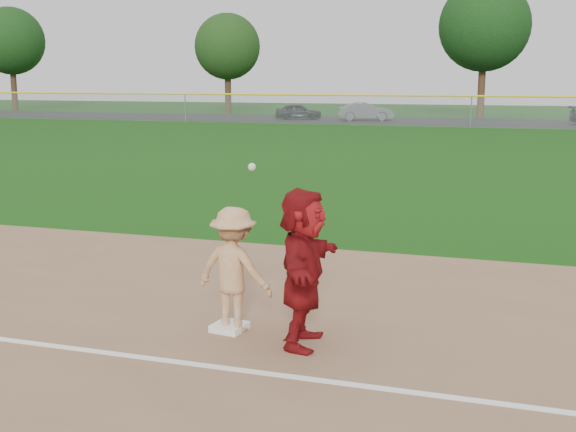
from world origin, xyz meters
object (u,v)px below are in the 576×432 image
(first_base, at_px, (230,327))
(car_mid, at_px, (366,111))
(base_runner, at_px, (303,268))
(car_left, at_px, (298,111))

(first_base, xyz_separation_m, car_mid, (-7.56, 45.22, 0.61))
(first_base, distance_m, base_runner, 1.37)
(first_base, relative_size, car_left, 0.11)
(car_left, bearing_deg, first_base, 178.61)
(base_runner, relative_size, car_left, 0.53)
(car_left, xyz_separation_m, car_mid, (5.13, 0.25, 0.06))
(base_runner, distance_m, car_mid, 46.22)
(base_runner, bearing_deg, car_mid, 6.13)
(car_mid, bearing_deg, base_runner, 173.56)
(first_base, distance_m, car_left, 46.74)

